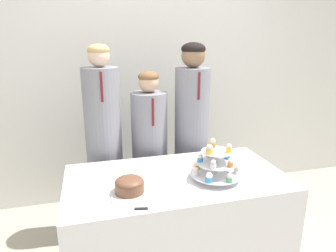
# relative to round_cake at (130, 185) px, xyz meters

# --- Properties ---
(wall_back) EXTENTS (9.00, 0.06, 2.70)m
(wall_back) POSITION_rel_round_cake_xyz_m (0.34, 1.41, 0.54)
(wall_back) COLOR silver
(wall_back) RESTS_ON ground_plane
(table) EXTENTS (1.46, 0.77, 0.76)m
(table) POSITION_rel_round_cake_xyz_m (0.34, 0.15, -0.43)
(table) COLOR white
(table) RESTS_ON ground_plane
(round_cake) EXTENTS (0.22, 0.22, 0.11)m
(round_cake) POSITION_rel_round_cake_xyz_m (0.00, 0.00, 0.00)
(round_cake) COLOR white
(round_cake) RESTS_ON table
(cake_knife) EXTENTS (0.24, 0.07, 0.01)m
(cake_knife) POSITION_rel_round_cake_xyz_m (0.08, -0.20, -0.05)
(cake_knife) COLOR silver
(cake_knife) RESTS_ON table
(cupcake_stand) EXTENTS (0.33, 0.33, 0.26)m
(cupcake_stand) POSITION_rel_round_cake_xyz_m (0.57, 0.05, 0.06)
(cupcake_stand) COLOR silver
(cupcake_stand) RESTS_ON table
(student_0) EXTENTS (0.29, 0.30, 1.61)m
(student_0) POSITION_rel_round_cake_xyz_m (-0.10, 0.76, -0.04)
(student_0) COLOR gray
(student_0) RESTS_ON ground_plane
(student_1) EXTENTS (0.30, 0.31, 1.40)m
(student_1) POSITION_rel_round_cake_xyz_m (0.28, 0.76, -0.15)
(student_1) COLOR gray
(student_1) RESTS_ON ground_plane
(student_2) EXTENTS (0.30, 0.30, 1.62)m
(student_2) POSITION_rel_round_cake_xyz_m (0.65, 0.76, -0.03)
(student_2) COLOR gray
(student_2) RESTS_ON ground_plane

